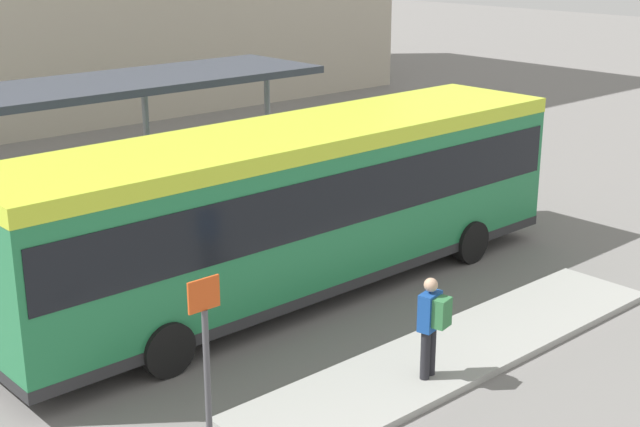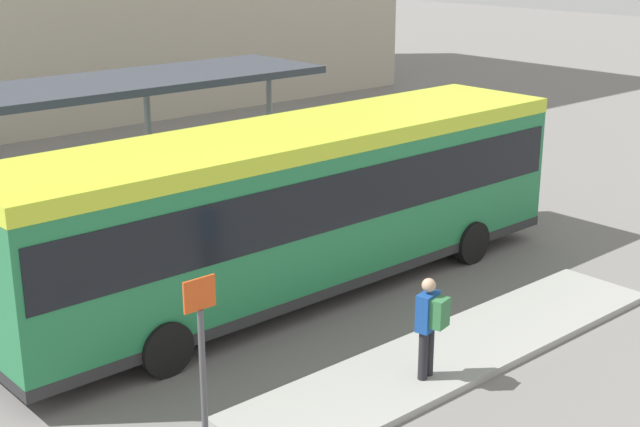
{
  "view_description": "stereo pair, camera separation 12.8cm",
  "coord_description": "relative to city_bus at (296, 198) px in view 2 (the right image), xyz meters",
  "views": [
    {
      "loc": [
        -10.37,
        -12.29,
        6.65
      ],
      "look_at": [
        0.61,
        0.0,
        1.45
      ],
      "focal_mm": 50.0,
      "sensor_mm": 36.0,
      "label": 1
    },
    {
      "loc": [
        -10.28,
        -12.37,
        6.65
      ],
      "look_at": [
        0.61,
        0.0,
        1.45
      ],
      "focal_mm": 50.0,
      "sensor_mm": 36.0,
      "label": 2
    }
  ],
  "objects": [
    {
      "name": "ground_plane",
      "position": [
        -0.01,
        -0.0,
        -1.89
      ],
      "size": [
        120.0,
        120.0,
        0.0
      ],
      "primitive_type": "plane",
      "color": "slate"
    },
    {
      "name": "curb_island",
      "position": [
        0.26,
        -3.86,
        -1.83
      ],
      "size": [
        8.86,
        1.8,
        0.12
      ],
      "color": "#9E9E99",
      "rests_on": "ground_plane"
    },
    {
      "name": "city_bus",
      "position": [
        0.0,
        0.0,
        0.0
      ],
      "size": [
        12.18,
        2.85,
        3.23
      ],
      "rotation": [
        0.0,
        0.0,
        0.01
      ],
      "color": "#237A47",
      "rests_on": "ground_plane"
    },
    {
      "name": "pedestrian_waiting",
      "position": [
        -0.91,
        -4.22,
        -0.84
      ],
      "size": [
        0.43,
        0.47,
        1.62
      ],
      "rotation": [
        0.0,
        0.0,
        1.79
      ],
      "color": "#232328",
      "rests_on": "curb_island"
    },
    {
      "name": "bicycle_black",
      "position": [
        9.34,
        2.4,
        -1.51
      ],
      "size": [
        0.48,
        1.72,
        0.75
      ],
      "rotation": [
        0.0,
        0.0,
        -1.73
      ],
      "color": "black",
      "rests_on": "ground_plane"
    },
    {
      "name": "bicycle_orange",
      "position": [
        8.95,
        3.29,
        -1.55
      ],
      "size": [
        0.48,
        1.53,
        0.66
      ],
      "rotation": [
        0.0,
        0.0,
        -1.62
      ],
      "color": "black",
      "rests_on": "ground_plane"
    },
    {
      "name": "bicycle_yellow",
      "position": [
        9.21,
        4.19,
        -1.54
      ],
      "size": [
        0.48,
        1.6,
        0.69
      ],
      "rotation": [
        0.0,
        0.0,
        -1.67
      ],
      "color": "black",
      "rests_on": "ground_plane"
    },
    {
      "name": "station_shelter",
      "position": [
        0.75,
        6.59,
        1.29
      ],
      "size": [
        8.94,
        3.13,
        3.35
      ],
      "color": "#383D47",
      "rests_on": "ground_plane"
    },
    {
      "name": "potted_planter_near_shelter",
      "position": [
        0.42,
        4.31,
        -1.16
      ],
      "size": [
        0.87,
        0.87,
        1.39
      ],
      "color": "slate",
      "rests_on": "ground_plane"
    },
    {
      "name": "platform_sign",
      "position": [
        -4.95,
        -4.16,
        -0.33
      ],
      "size": [
        0.44,
        0.08,
        2.8
      ],
      "color": "#4C4C51",
      "rests_on": "ground_plane"
    }
  ]
}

